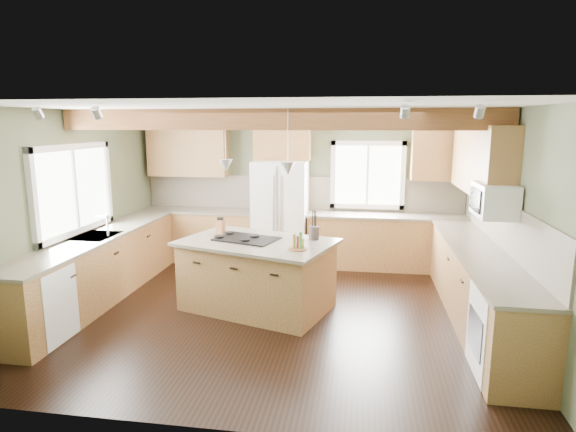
# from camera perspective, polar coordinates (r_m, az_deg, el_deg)

# --- Properties ---
(floor) EXTENTS (5.60, 5.60, 0.00)m
(floor) POSITION_cam_1_polar(r_m,az_deg,el_deg) (6.42, -1.38, -11.26)
(floor) COLOR black
(floor) RESTS_ON ground
(ceiling) EXTENTS (5.60, 5.60, 0.00)m
(ceiling) POSITION_cam_1_polar(r_m,az_deg,el_deg) (5.94, -1.50, 12.64)
(ceiling) COLOR silver
(ceiling) RESTS_ON wall_back
(wall_back) EXTENTS (5.60, 0.00, 5.60)m
(wall_back) POSITION_cam_1_polar(r_m,az_deg,el_deg) (8.49, 1.56, 3.34)
(wall_back) COLOR #4F563D
(wall_back) RESTS_ON ground
(wall_left) EXTENTS (0.00, 5.00, 5.00)m
(wall_left) POSITION_cam_1_polar(r_m,az_deg,el_deg) (7.09, -24.31, 0.85)
(wall_left) COLOR #4F563D
(wall_left) RESTS_ON ground
(wall_right) EXTENTS (0.00, 5.00, 5.00)m
(wall_right) POSITION_cam_1_polar(r_m,az_deg,el_deg) (6.20, 24.94, -0.54)
(wall_right) COLOR #4F563D
(wall_right) RESTS_ON ground
(ceiling_beam) EXTENTS (5.55, 0.26, 0.26)m
(ceiling_beam) POSITION_cam_1_polar(r_m,az_deg,el_deg) (6.03, -1.33, 11.38)
(ceiling_beam) COLOR brown
(ceiling_beam) RESTS_ON ceiling
(soffit_trim) EXTENTS (5.55, 0.20, 0.10)m
(soffit_trim) POSITION_cam_1_polar(r_m,az_deg,el_deg) (8.31, 1.51, 11.75)
(soffit_trim) COLOR brown
(soffit_trim) RESTS_ON ceiling
(backsplash_back) EXTENTS (5.58, 0.03, 0.58)m
(backsplash_back) POSITION_cam_1_polar(r_m,az_deg,el_deg) (8.48, 1.54, 2.73)
(backsplash_back) COLOR brown
(backsplash_back) RESTS_ON wall_back
(backsplash_right) EXTENTS (0.03, 3.70, 0.58)m
(backsplash_right) POSITION_cam_1_polar(r_m,az_deg,el_deg) (6.26, 24.62, -1.25)
(backsplash_right) COLOR brown
(backsplash_right) RESTS_ON wall_right
(base_cab_back_left) EXTENTS (2.02, 0.60, 0.88)m
(base_cab_back_left) POSITION_cam_1_polar(r_m,az_deg,el_deg) (8.76, -10.43, -2.31)
(base_cab_back_left) COLOR brown
(base_cab_back_left) RESTS_ON floor
(counter_back_left) EXTENTS (2.06, 0.64, 0.04)m
(counter_back_left) POSITION_cam_1_polar(r_m,az_deg,el_deg) (8.67, -10.53, 0.65)
(counter_back_left) COLOR #453F33
(counter_back_left) RESTS_ON base_cab_back_left
(base_cab_back_right) EXTENTS (2.62, 0.60, 0.88)m
(base_cab_back_right) POSITION_cam_1_polar(r_m,az_deg,el_deg) (8.30, 11.53, -3.10)
(base_cab_back_right) COLOR brown
(base_cab_back_right) RESTS_ON floor
(counter_back_right) EXTENTS (2.66, 0.64, 0.04)m
(counter_back_right) POSITION_cam_1_polar(r_m,az_deg,el_deg) (8.20, 11.66, 0.02)
(counter_back_right) COLOR #453F33
(counter_back_right) RESTS_ON base_cab_back_right
(base_cab_left) EXTENTS (0.60, 3.70, 0.88)m
(base_cab_left) POSITION_cam_1_polar(r_m,az_deg,el_deg) (7.17, -21.52, -5.91)
(base_cab_left) COLOR brown
(base_cab_left) RESTS_ON floor
(counter_left) EXTENTS (0.64, 3.74, 0.04)m
(counter_left) POSITION_cam_1_polar(r_m,az_deg,el_deg) (7.05, -21.79, -2.33)
(counter_left) COLOR #453F33
(counter_left) RESTS_ON base_cab_left
(base_cab_right) EXTENTS (0.60, 3.70, 0.88)m
(base_cab_right) POSITION_cam_1_polar(r_m,az_deg,el_deg) (6.39, 21.58, -7.96)
(base_cab_right) COLOR brown
(base_cab_right) RESTS_ON floor
(counter_right) EXTENTS (0.64, 3.74, 0.04)m
(counter_right) POSITION_cam_1_polar(r_m,az_deg,el_deg) (6.26, 21.88, -3.96)
(counter_right) COLOR #453F33
(counter_right) RESTS_ON base_cab_right
(upper_cab_back_left) EXTENTS (1.40, 0.35, 0.90)m
(upper_cab_back_left) POSITION_cam_1_polar(r_m,az_deg,el_deg) (8.73, -11.76, 7.62)
(upper_cab_back_left) COLOR brown
(upper_cab_back_left) RESTS_ON wall_back
(upper_cab_over_fridge) EXTENTS (0.96, 0.35, 0.70)m
(upper_cab_over_fridge) POSITION_cam_1_polar(r_m,az_deg,el_deg) (8.29, -0.65, 9.06)
(upper_cab_over_fridge) COLOR brown
(upper_cab_over_fridge) RESTS_ON wall_back
(upper_cab_right) EXTENTS (0.35, 2.20, 0.90)m
(upper_cab_right) POSITION_cam_1_polar(r_m,az_deg,el_deg) (6.94, 21.96, 6.24)
(upper_cab_right) COLOR brown
(upper_cab_right) RESTS_ON wall_right
(upper_cab_back_corner) EXTENTS (0.90, 0.35, 0.90)m
(upper_cab_back_corner) POSITION_cam_1_polar(r_m,az_deg,el_deg) (8.28, 17.55, 7.17)
(upper_cab_back_corner) COLOR brown
(upper_cab_back_corner) RESTS_ON wall_back
(window_left) EXTENTS (0.04, 1.60, 1.05)m
(window_left) POSITION_cam_1_polar(r_m,az_deg,el_deg) (7.09, -24.11, 2.91)
(window_left) COLOR white
(window_left) RESTS_ON wall_left
(window_back) EXTENTS (1.10, 0.04, 1.00)m
(window_back) POSITION_cam_1_polar(r_m,az_deg,el_deg) (8.37, 9.41, 4.82)
(window_back) COLOR white
(window_back) RESTS_ON wall_back
(sink) EXTENTS (0.50, 0.65, 0.03)m
(sink) POSITION_cam_1_polar(r_m,az_deg,el_deg) (7.05, -21.79, -2.29)
(sink) COLOR #262628
(sink) RESTS_ON counter_left
(faucet) EXTENTS (0.02, 0.02, 0.28)m
(faucet) POSITION_cam_1_polar(r_m,az_deg,el_deg) (6.93, -20.59, -1.20)
(faucet) COLOR #B2B2B7
(faucet) RESTS_ON sink
(dishwasher) EXTENTS (0.60, 0.60, 0.84)m
(dishwasher) POSITION_cam_1_polar(r_m,az_deg,el_deg) (6.14, -27.57, -9.31)
(dishwasher) COLOR white
(dishwasher) RESTS_ON floor
(oven) EXTENTS (0.60, 0.72, 0.84)m
(oven) POSITION_cam_1_polar(r_m,az_deg,el_deg) (5.21, 24.61, -12.62)
(oven) COLOR white
(oven) RESTS_ON floor
(microwave) EXTENTS (0.40, 0.70, 0.38)m
(microwave) POSITION_cam_1_polar(r_m,az_deg,el_deg) (6.05, 23.26, 1.75)
(microwave) COLOR white
(microwave) RESTS_ON wall_right
(pendant_left) EXTENTS (0.18, 0.18, 0.16)m
(pendant_left) POSITION_cam_1_polar(r_m,az_deg,el_deg) (6.35, -7.38, 5.94)
(pendant_left) COLOR #B2B2B7
(pendant_left) RESTS_ON ceiling
(pendant_right) EXTENTS (0.18, 0.18, 0.16)m
(pendant_right) POSITION_cam_1_polar(r_m,az_deg,el_deg) (5.90, -0.02, 5.65)
(pendant_right) COLOR #B2B2B7
(pendant_right) RESTS_ON ceiling
(refrigerator) EXTENTS (0.90, 0.74, 1.80)m
(refrigerator) POSITION_cam_1_polar(r_m,az_deg,el_deg) (8.22, -0.87, 0.27)
(refrigerator) COLOR silver
(refrigerator) RESTS_ON floor
(island) EXTENTS (2.06, 1.60, 0.88)m
(island) POSITION_cam_1_polar(r_m,az_deg,el_deg) (6.41, -3.67, -7.12)
(island) COLOR brown
(island) RESTS_ON floor
(island_top) EXTENTS (2.21, 1.76, 0.04)m
(island_top) POSITION_cam_1_polar(r_m,az_deg,el_deg) (6.28, -3.72, -3.13)
(island_top) COLOR #453F33
(island_top) RESTS_ON island
(cooktop) EXTENTS (0.91, 0.74, 0.02)m
(cooktop) POSITION_cam_1_polar(r_m,az_deg,el_deg) (6.35, -4.91, -2.71)
(cooktop) COLOR black
(cooktop) RESTS_ON island_top
(knife_block) EXTENTS (0.14, 0.12, 0.19)m
(knife_block) POSITION_cam_1_polar(r_m,az_deg,el_deg) (6.71, -8.00, -1.29)
(knife_block) COLOR brown
(knife_block) RESTS_ON island_top
(utensil_crock) EXTENTS (0.18, 0.18, 0.18)m
(utensil_crock) POSITION_cam_1_polar(r_m,az_deg,el_deg) (6.32, 3.11, -2.02)
(utensil_crock) COLOR #3B342F
(utensil_crock) RESTS_ON island_top
(bottle_tray) EXTENTS (0.30, 0.30, 0.21)m
(bottle_tray) POSITION_cam_1_polar(r_m,az_deg,el_deg) (5.81, 1.15, -2.99)
(bottle_tray) COLOR brown
(bottle_tray) RESTS_ON island_top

